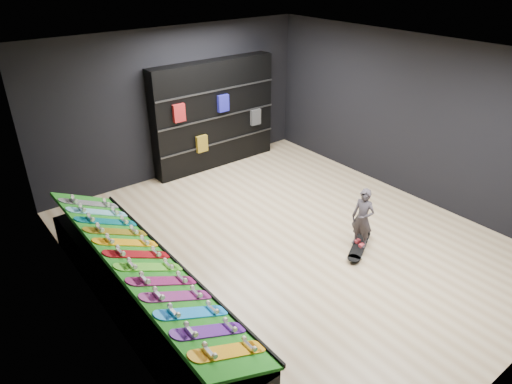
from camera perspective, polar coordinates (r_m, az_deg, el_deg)
floor at (r=7.59m, az=3.93°, el=-6.15°), size 6.00×7.00×0.01m
ceiling at (r=6.42m, az=4.82°, el=16.65°), size 6.00×7.00×0.01m
wall_back at (r=9.58m, az=-10.03°, el=10.84°), size 6.00×0.02×3.00m
wall_left at (r=5.52m, az=-19.57°, el=-3.66°), size 0.02×7.00×3.00m
wall_right at (r=9.04m, az=18.80°, el=8.76°), size 0.02×7.00×3.00m
display_rack at (r=6.35m, az=-13.91°, el=-12.07°), size 0.90×4.50×0.50m
turf_ramp at (r=6.08m, az=-13.97°, el=-8.56°), size 0.92×4.50×0.46m
back_shelving at (r=9.92m, az=-5.25°, el=9.59°), size 2.86×0.33×2.29m
floor_skateboard at (r=7.55m, az=12.77°, el=-6.65°), size 0.97×0.66×0.09m
child at (r=7.36m, az=13.04°, el=-4.49°), size 0.20×0.25×0.59m
display_board_0 at (r=4.78m, az=-3.45°, el=-19.26°), size 0.93×0.22×0.50m
display_board_1 at (r=4.99m, az=-5.83°, el=-16.91°), size 0.93×0.22×0.50m
display_board_2 at (r=5.21m, az=-7.96°, el=-14.72°), size 0.93×0.22×0.50m
display_board_3 at (r=5.44m, az=-9.88°, el=-12.70°), size 0.93×0.22×0.50m
display_board_4 at (r=5.68m, az=-11.60°, el=-10.84°), size 0.93×0.22×0.50m
display_board_5 at (r=5.94m, az=-13.17°, el=-9.12°), size 0.93×0.22×0.50m
display_board_6 at (r=6.20m, az=-14.59°, el=-7.54°), size 0.93×0.22×0.50m
display_board_7 at (r=6.47m, az=-15.88°, el=-6.09°), size 0.93×0.22×0.50m
display_board_8 at (r=6.75m, az=-17.07°, el=-4.75°), size 0.93×0.22×0.50m
display_board_9 at (r=7.03m, az=-18.15°, el=-3.52°), size 0.93×0.22×0.50m
display_board_10 at (r=7.32m, az=-19.15°, el=-2.38°), size 0.93×0.22×0.50m
display_board_11 at (r=7.62m, az=-20.07°, el=-1.33°), size 0.93×0.22×0.50m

